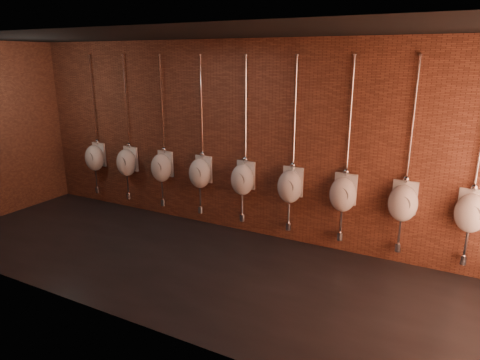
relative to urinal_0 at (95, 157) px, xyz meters
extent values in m
plane|color=black|center=(3.15, -1.36, -0.98)|extent=(8.50, 8.50, 0.00)
cube|color=black|center=(3.15, -1.36, 2.22)|extent=(8.50, 3.00, 0.04)
cube|color=brown|center=(3.15, 0.14, 0.62)|extent=(8.50, 0.04, 3.20)
cube|color=brown|center=(3.15, -2.86, 0.62)|extent=(8.50, 0.04, 3.20)
ellipsoid|color=white|center=(0.00, -0.01, -0.01)|extent=(0.43, 0.38, 0.53)
cube|color=white|center=(0.00, 0.12, 0.04)|extent=(0.34, 0.06, 0.47)
cylinder|color=gray|center=(0.00, -0.14, 0.02)|extent=(0.23, 0.04, 0.23)
cylinder|color=silver|center=(0.00, 0.10, 1.11)|extent=(0.03, 0.03, 1.72)
sphere|color=silver|center=(0.00, 0.09, 0.31)|extent=(0.09, 0.09, 0.09)
cylinder|color=silver|center=(0.00, 0.10, 1.97)|extent=(0.06, 0.06, 0.01)
cylinder|color=silver|center=(0.00, -0.01, -0.42)|extent=(0.04, 0.04, 0.40)
cylinder|color=silver|center=(0.00, -0.01, -0.68)|extent=(0.09, 0.09, 0.13)
cylinder|color=silver|center=(0.00, 0.08, -0.68)|extent=(0.04, 0.17, 0.04)
ellipsoid|color=white|center=(0.84, -0.01, -0.01)|extent=(0.43, 0.38, 0.53)
cube|color=white|center=(0.84, 0.12, 0.04)|extent=(0.34, 0.06, 0.47)
cylinder|color=gray|center=(0.84, -0.14, 0.02)|extent=(0.23, 0.04, 0.23)
cylinder|color=silver|center=(0.84, 0.10, 1.11)|extent=(0.03, 0.03, 1.72)
sphere|color=silver|center=(0.84, 0.09, 0.31)|extent=(0.09, 0.09, 0.09)
cylinder|color=silver|center=(0.84, 0.10, 1.97)|extent=(0.06, 0.06, 0.01)
cylinder|color=silver|center=(0.84, -0.01, -0.42)|extent=(0.04, 0.04, 0.40)
cylinder|color=silver|center=(0.84, -0.01, -0.68)|extent=(0.09, 0.09, 0.13)
cylinder|color=silver|center=(0.84, 0.08, -0.68)|extent=(0.04, 0.17, 0.04)
ellipsoid|color=white|center=(1.68, -0.01, -0.01)|extent=(0.43, 0.38, 0.53)
cube|color=white|center=(1.68, 0.12, 0.04)|extent=(0.34, 0.06, 0.47)
cylinder|color=gray|center=(1.68, -0.14, 0.02)|extent=(0.23, 0.04, 0.23)
cylinder|color=silver|center=(1.68, 0.10, 1.11)|extent=(0.03, 0.03, 1.72)
sphere|color=silver|center=(1.68, 0.09, 0.31)|extent=(0.09, 0.09, 0.09)
cylinder|color=silver|center=(1.68, 0.10, 1.97)|extent=(0.06, 0.06, 0.01)
cylinder|color=silver|center=(1.68, -0.01, -0.42)|extent=(0.04, 0.04, 0.40)
cylinder|color=silver|center=(1.68, -0.01, -0.68)|extent=(0.09, 0.09, 0.13)
cylinder|color=silver|center=(1.68, 0.08, -0.68)|extent=(0.04, 0.17, 0.04)
ellipsoid|color=white|center=(2.52, -0.01, -0.01)|extent=(0.43, 0.38, 0.53)
cube|color=white|center=(2.52, 0.12, 0.04)|extent=(0.34, 0.06, 0.47)
cylinder|color=gray|center=(2.52, -0.14, 0.02)|extent=(0.23, 0.04, 0.23)
cylinder|color=silver|center=(2.52, 0.10, 1.11)|extent=(0.03, 0.03, 1.72)
sphere|color=silver|center=(2.52, 0.09, 0.31)|extent=(0.09, 0.09, 0.09)
cylinder|color=silver|center=(2.52, 0.10, 1.97)|extent=(0.06, 0.06, 0.01)
cylinder|color=silver|center=(2.52, -0.01, -0.42)|extent=(0.04, 0.04, 0.40)
cylinder|color=silver|center=(2.52, -0.01, -0.68)|extent=(0.09, 0.09, 0.13)
cylinder|color=silver|center=(2.52, 0.08, -0.68)|extent=(0.04, 0.17, 0.04)
ellipsoid|color=white|center=(3.36, -0.01, -0.01)|extent=(0.43, 0.38, 0.53)
cube|color=white|center=(3.36, 0.12, 0.04)|extent=(0.34, 0.06, 0.47)
cylinder|color=gray|center=(3.36, -0.14, 0.02)|extent=(0.23, 0.04, 0.23)
cylinder|color=silver|center=(3.36, 0.10, 1.11)|extent=(0.03, 0.03, 1.72)
sphere|color=silver|center=(3.36, 0.09, 0.31)|extent=(0.09, 0.09, 0.09)
cylinder|color=silver|center=(3.36, 0.10, 1.97)|extent=(0.06, 0.06, 0.01)
cylinder|color=silver|center=(3.36, -0.01, -0.42)|extent=(0.04, 0.04, 0.40)
cylinder|color=silver|center=(3.36, -0.01, -0.68)|extent=(0.09, 0.09, 0.13)
cylinder|color=silver|center=(3.36, 0.08, -0.68)|extent=(0.04, 0.17, 0.04)
ellipsoid|color=white|center=(4.20, -0.01, -0.01)|extent=(0.43, 0.38, 0.53)
cube|color=white|center=(4.20, 0.12, 0.04)|extent=(0.34, 0.06, 0.47)
cylinder|color=gray|center=(4.20, -0.14, 0.02)|extent=(0.23, 0.04, 0.23)
cylinder|color=silver|center=(4.20, 0.10, 1.11)|extent=(0.03, 0.03, 1.72)
sphere|color=silver|center=(4.20, 0.09, 0.31)|extent=(0.09, 0.09, 0.09)
cylinder|color=silver|center=(4.20, 0.10, 1.97)|extent=(0.06, 0.06, 0.01)
cylinder|color=silver|center=(4.20, -0.01, -0.42)|extent=(0.04, 0.04, 0.40)
cylinder|color=silver|center=(4.20, -0.01, -0.68)|extent=(0.09, 0.09, 0.13)
cylinder|color=silver|center=(4.20, 0.08, -0.68)|extent=(0.04, 0.17, 0.04)
ellipsoid|color=white|center=(5.04, -0.01, -0.01)|extent=(0.43, 0.38, 0.53)
cube|color=white|center=(5.04, 0.12, 0.04)|extent=(0.34, 0.06, 0.47)
cylinder|color=gray|center=(5.04, -0.14, 0.02)|extent=(0.23, 0.04, 0.23)
cylinder|color=silver|center=(5.04, 0.10, 1.11)|extent=(0.03, 0.03, 1.72)
sphere|color=silver|center=(5.04, 0.09, 0.31)|extent=(0.09, 0.09, 0.09)
cylinder|color=silver|center=(5.04, 0.10, 1.97)|extent=(0.06, 0.06, 0.01)
cylinder|color=silver|center=(5.04, -0.01, -0.42)|extent=(0.04, 0.04, 0.40)
cylinder|color=silver|center=(5.04, -0.01, -0.68)|extent=(0.09, 0.09, 0.13)
cylinder|color=silver|center=(5.04, 0.08, -0.68)|extent=(0.04, 0.17, 0.04)
ellipsoid|color=white|center=(5.88, -0.01, -0.01)|extent=(0.43, 0.38, 0.53)
cube|color=white|center=(5.88, 0.12, 0.04)|extent=(0.34, 0.06, 0.47)
cylinder|color=gray|center=(5.88, -0.14, 0.02)|extent=(0.23, 0.04, 0.23)
cylinder|color=silver|center=(5.88, 0.10, 1.11)|extent=(0.03, 0.03, 1.72)
sphere|color=silver|center=(5.88, 0.09, 0.31)|extent=(0.09, 0.09, 0.09)
cylinder|color=silver|center=(5.88, 0.10, 1.97)|extent=(0.06, 0.06, 0.01)
cylinder|color=silver|center=(5.88, -0.01, -0.42)|extent=(0.04, 0.04, 0.40)
cylinder|color=silver|center=(5.88, -0.01, -0.68)|extent=(0.09, 0.09, 0.13)
cylinder|color=silver|center=(5.88, 0.08, -0.68)|extent=(0.04, 0.17, 0.04)
ellipsoid|color=white|center=(6.72, -0.01, -0.01)|extent=(0.43, 0.38, 0.53)
cube|color=white|center=(6.72, 0.12, 0.04)|extent=(0.34, 0.06, 0.47)
cylinder|color=gray|center=(6.72, -0.14, 0.02)|extent=(0.23, 0.04, 0.23)
sphere|color=silver|center=(6.72, 0.09, 0.31)|extent=(0.09, 0.09, 0.09)
cylinder|color=silver|center=(6.72, -0.01, -0.42)|extent=(0.04, 0.04, 0.40)
cylinder|color=silver|center=(6.72, -0.01, -0.68)|extent=(0.09, 0.09, 0.13)
cylinder|color=silver|center=(6.72, 0.08, -0.68)|extent=(0.04, 0.17, 0.04)
camera|label=1|loc=(6.51, -6.03, 1.94)|focal=32.00mm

